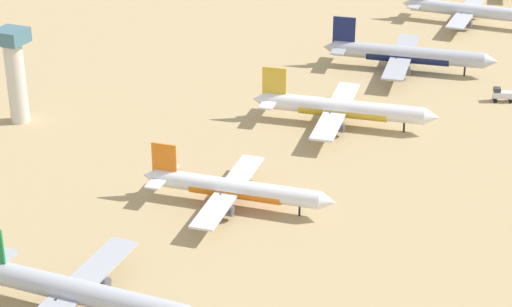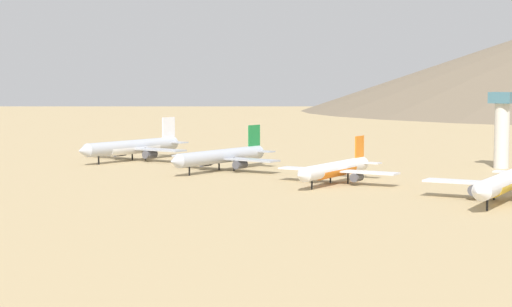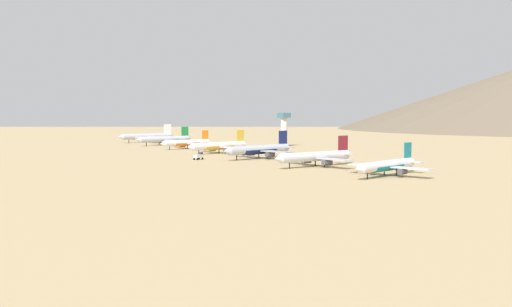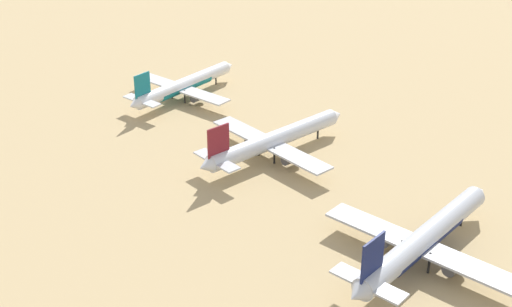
# 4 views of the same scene
# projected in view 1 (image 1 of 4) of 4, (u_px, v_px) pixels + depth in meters

# --- Properties ---
(ground_plane) EXTENTS (1800.00, 1800.00, 0.00)m
(ground_plane) POSITION_uv_depth(u_px,v_px,m) (330.00, 125.00, 236.71)
(ground_plane) COLOR tan
(parked_jet_1) EXTENTS (47.69, 38.65, 13.78)m
(parked_jet_1) POSITION_uv_depth(u_px,v_px,m) (76.00, 292.00, 159.58)
(parked_jet_1) COLOR #B2B7C1
(parked_jet_1) RESTS_ON ground
(parked_jet_2) EXTENTS (42.93, 34.96, 12.37)m
(parked_jet_2) POSITION_uv_depth(u_px,v_px,m) (234.00, 189.00, 195.56)
(parked_jet_2) COLOR white
(parked_jet_2) RESTS_ON ground
(parked_jet_3) EXTENTS (47.99, 39.16, 13.85)m
(parked_jet_3) POSITION_uv_depth(u_px,v_px,m) (342.00, 108.00, 234.44)
(parked_jet_3) COLOR white
(parked_jet_3) RESTS_ON ground
(parked_jet_4) EXTENTS (51.05, 41.66, 14.73)m
(parked_jet_4) POSITION_uv_depth(u_px,v_px,m) (407.00, 55.00, 271.01)
(parked_jet_4) COLOR #B2B7C1
(parked_jet_4) RESTS_ON ground
(parked_jet_5) EXTENTS (48.08, 38.93, 13.91)m
(parked_jet_5) POSITION_uv_depth(u_px,v_px,m) (470.00, 11.00, 312.17)
(parked_jet_5) COLOR silver
(parked_jet_5) RESTS_ON ground
(service_truck) EXTENTS (5.64, 3.99, 3.90)m
(service_truck) POSITION_uv_depth(u_px,v_px,m) (502.00, 94.00, 250.15)
(service_truck) COLOR silver
(service_truck) RESTS_ON ground
(control_tower) EXTENTS (7.20, 7.20, 24.61)m
(control_tower) POSITION_uv_depth(u_px,v_px,m) (15.00, 70.00, 232.88)
(control_tower) COLOR beige
(control_tower) RESTS_ON ground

